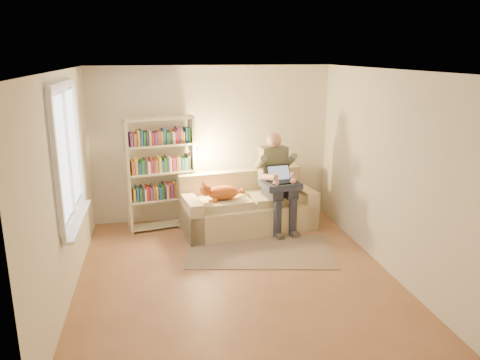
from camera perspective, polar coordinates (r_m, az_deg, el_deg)
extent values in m
plane|color=#8C5C40|center=(6.22, -0.58, -11.43)|extent=(4.50, 4.50, 0.00)
cube|color=white|center=(5.56, -0.65, 13.26)|extent=(4.00, 4.50, 0.02)
cube|color=silver|center=(5.77, -20.57, -0.74)|extent=(0.02, 4.50, 2.60)
cube|color=silver|center=(6.40, 17.33, 1.05)|extent=(0.02, 4.50, 2.60)
cube|color=silver|center=(7.93, -3.42, 4.37)|extent=(4.00, 0.02, 2.60)
cube|color=silver|center=(3.68, 5.49, -8.78)|extent=(4.00, 0.02, 2.60)
plane|color=white|center=(5.88, -20.28, 3.08)|extent=(0.00, 1.50, 1.50)
cube|color=white|center=(5.78, -20.91, 10.76)|extent=(0.05, 1.50, 0.08)
cube|color=white|center=(6.08, -19.51, -4.20)|extent=(0.05, 1.50, 0.08)
cube|color=white|center=(5.88, -20.19, 3.09)|extent=(0.04, 0.05, 1.50)
cube|color=white|center=(6.09, -19.09, -4.63)|extent=(0.12, 1.52, 0.04)
cube|color=beige|center=(7.66, 0.95, -4.35)|extent=(2.23, 1.25, 0.44)
cube|color=beige|center=(7.86, 0.05, -0.41)|extent=(2.12, 0.52, 0.45)
cube|color=beige|center=(7.38, -6.03, -4.44)|extent=(0.35, 0.97, 0.63)
cube|color=beige|center=(7.99, 7.39, -2.93)|extent=(0.35, 0.97, 0.63)
cube|color=beige|center=(7.38, -2.38, -2.80)|extent=(0.98, 0.76, 0.13)
cube|color=beige|center=(7.69, 4.43, -2.08)|extent=(0.98, 0.76, 0.13)
cube|color=slate|center=(7.63, 4.06, 1.85)|extent=(0.47, 0.30, 0.60)
sphere|color=tan|center=(7.52, 4.19, 4.89)|extent=(0.24, 0.24, 0.24)
cube|color=#2E3141|center=(7.42, 3.93, -1.43)|extent=(0.25, 0.51, 0.19)
cube|color=#2E3141|center=(7.52, 5.78, -1.24)|extent=(0.25, 0.51, 0.19)
cylinder|color=#2E3141|center=(7.32, 4.60, -4.73)|extent=(0.13, 0.13, 0.59)
cylinder|color=#2E3141|center=(7.43, 6.47, -4.49)|extent=(0.13, 0.13, 0.59)
ellipsoid|color=orange|center=(7.30, -2.32, -1.58)|extent=(0.53, 0.33, 0.22)
sphere|color=orange|center=(7.17, -4.41, -1.30)|extent=(0.18, 0.18, 0.18)
cylinder|color=orange|center=(7.44, -0.50, -1.60)|extent=(0.25, 0.08, 0.07)
cube|color=#293149|center=(7.43, 5.26, -0.55)|extent=(0.63, 0.54, 0.10)
cube|color=black|center=(7.38, 5.41, -0.19)|extent=(0.42, 0.32, 0.02)
cube|color=black|center=(7.46, 5.04, 0.91)|extent=(0.40, 0.18, 0.24)
plane|color=#8CA5CC|center=(7.46, 5.04, 0.91)|extent=(0.37, 0.20, 0.32)
cube|color=beige|center=(7.52, -13.52, 0.37)|extent=(0.10, 0.28, 1.83)
cube|color=beige|center=(7.74, -5.85, 1.14)|extent=(0.10, 0.28, 1.83)
cube|color=beige|center=(7.87, -9.35, -5.36)|extent=(1.12, 0.50, 0.03)
cube|color=beige|center=(7.73, -9.49, -2.27)|extent=(1.12, 0.50, 0.03)
cube|color=beige|center=(7.61, -9.64, 0.94)|extent=(1.12, 0.50, 0.03)
cube|color=beige|center=(7.51, -9.79, 4.24)|extent=(1.12, 0.50, 0.03)
cube|color=beige|center=(7.44, -9.93, 7.38)|extent=(1.12, 0.50, 0.03)
cube|color=#267233|center=(7.69, -9.53, -1.39)|extent=(0.96, 0.41, 0.22)
cube|color=#333338|center=(7.58, -9.68, 1.85)|extent=(0.96, 0.41, 0.22)
cube|color=silver|center=(7.49, -9.83, 5.17)|extent=(0.96, 0.41, 0.22)
cylinder|color=white|center=(7.70, -6.42, 1.51)|extent=(0.10, 0.10, 0.04)
cone|color=white|center=(7.58, -5.08, 3.46)|extent=(0.15, 0.17, 0.15)
cube|color=#836E5F|center=(6.90, 2.47, -8.60)|extent=(2.29, 1.61, 0.01)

